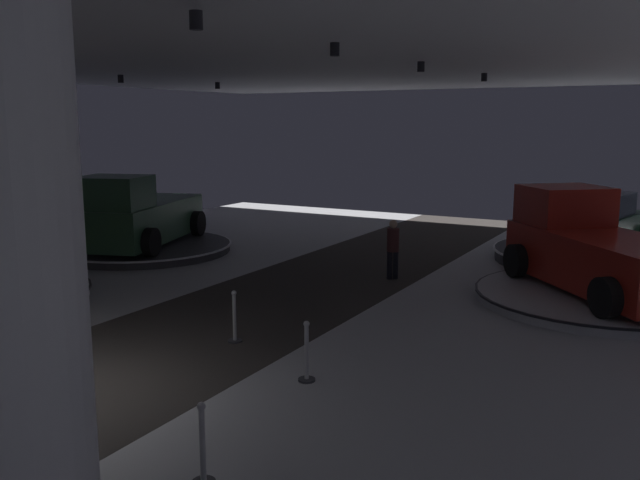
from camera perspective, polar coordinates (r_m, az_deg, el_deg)
ground at (r=11.33m, az=-22.21°, el=-12.37°), size 24.00×44.00×0.06m
ceiling_with_spotlights at (r=10.63m, az=-24.28°, el=16.74°), size 24.00×44.00×0.39m
display_platform_deep_right at (r=21.62m, az=22.10°, el=-1.25°), size 5.83×5.83×0.36m
display_car_deep_right at (r=21.49m, az=22.29°, el=1.19°), size 2.88×4.48×1.71m
display_platform_far_left at (r=22.38m, az=-14.75°, el=-0.60°), size 5.68×5.68×0.27m
pickup_truck_far_left at (r=21.94m, az=-15.24°, el=1.96°), size 3.91×5.69×2.30m
display_platform_far_right at (r=16.96m, az=22.57°, el=-4.44°), size 5.68×5.68×0.24m
pickup_truck_far_right at (r=17.01m, az=22.20°, el=-0.79°), size 5.06×5.38×2.30m
visitor_walking_near at (r=17.92m, az=6.17°, el=-0.47°), size 0.32×0.32×1.59m
stanchion_a at (r=11.03m, az=-1.14°, el=-10.01°), size 0.28×0.28×1.01m
stanchion_b at (r=12.98m, az=-7.22°, el=-6.98°), size 0.28×0.28×1.01m
stanchion_c at (r=8.25m, az=-9.87°, el=-17.41°), size 0.28×0.28×1.01m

